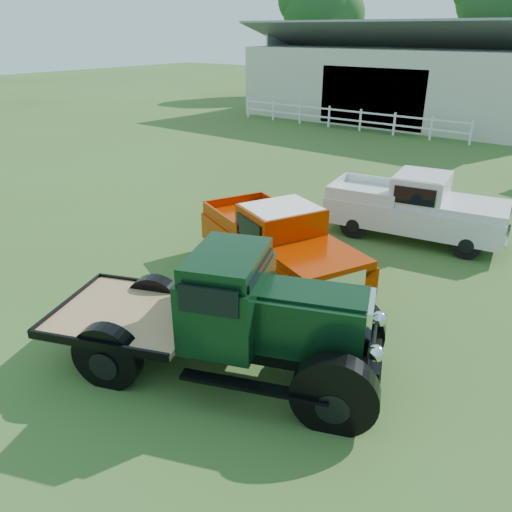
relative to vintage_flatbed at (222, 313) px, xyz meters
The scene contains 8 objects.
ground 1.84m from the vintage_flatbed, 141.47° to the left, with size 120.00×120.00×0.00m, color #3C5021.
shed_left 28.19m from the vintage_flatbed, 106.87° to the left, with size 18.80×10.20×5.60m, color #A5A791, non-canonical shape.
fence_rail 22.85m from the vintage_flatbed, 113.65° to the left, with size 14.20×0.16×1.20m, color white, non-canonical shape.
tree_a 39.19m from the vintage_flatbed, 119.46° to the left, with size 6.30×6.30×10.50m, color #1A511C, non-canonical shape.
tree_b 35.62m from the vintage_flatbed, 98.41° to the left, with size 6.90×6.90×11.50m, color #1A511C, non-canonical shape.
vintage_flatbed is the anchor object (origin of this frame).
red_pickup 3.59m from the vintage_flatbed, 110.82° to the left, with size 4.82×1.85×1.76m, color #A72700, non-canonical shape.
white_pickup 7.57m from the vintage_flatbed, 88.33° to the left, with size 4.75×1.84×1.75m, color silver, non-canonical shape.
Camera 1 is at (5.79, -6.02, 5.21)m, focal length 35.00 mm.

